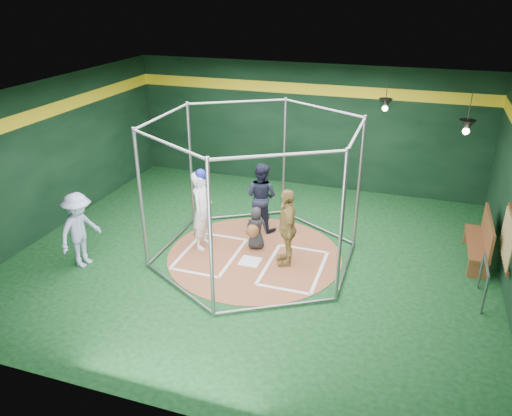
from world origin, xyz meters
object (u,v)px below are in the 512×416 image
(batter_figure, at_px, (202,209))
(umpire, at_px, (261,197))
(visitor_leopard, at_px, (287,227))
(dugout_bench, at_px, (482,239))

(batter_figure, relative_size, umpire, 1.11)
(visitor_leopard, height_order, dugout_bench, visitor_leopard)
(batter_figure, bearing_deg, visitor_leopard, -3.22)
(batter_figure, height_order, dugout_bench, batter_figure)
(batter_figure, relative_size, visitor_leopard, 1.10)
(visitor_leopard, relative_size, dugout_bench, 0.97)
(batter_figure, distance_m, dugout_bench, 6.01)
(umpire, height_order, dugout_bench, umpire)
(umpire, xyz_separation_m, dugout_bench, (4.90, 0.04, -0.33))
(visitor_leopard, relative_size, umpire, 1.01)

